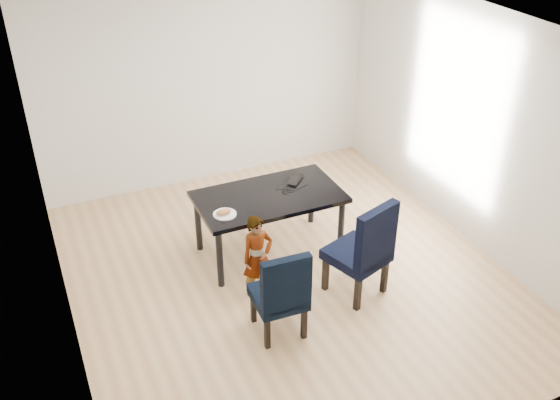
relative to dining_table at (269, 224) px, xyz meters
name	(u,v)px	position (x,y,z in m)	size (l,w,h in m)	color
floor	(287,275)	(0.00, -0.50, -0.38)	(4.50, 5.00, 0.01)	tan
ceiling	(289,29)	(0.00, -0.50, 2.33)	(4.50, 5.00, 0.01)	white
wall_back	(208,84)	(0.00, 2.00, 0.98)	(4.50, 0.01, 2.70)	silver
wall_front	(445,325)	(0.00, -3.00, 0.98)	(4.50, 0.01, 2.70)	white
wall_left	(50,216)	(-2.25, -0.50, 0.98)	(0.01, 5.00, 2.70)	silver
wall_right	(472,127)	(2.25, -0.50, 0.98)	(0.01, 5.00, 2.70)	white
dining_table	(269,224)	(0.00, 0.00, 0.00)	(1.60, 0.90, 0.75)	black
chair_left	(278,290)	(-0.44, -1.24, 0.11)	(0.47, 0.49, 0.98)	black
chair_right	(357,247)	(0.54, -1.02, 0.18)	(0.53, 0.56, 1.11)	black
child	(258,257)	(-0.41, -0.65, 0.09)	(0.34, 0.22, 0.93)	orange
plate	(225,214)	(-0.58, -0.19, 0.38)	(0.24, 0.24, 0.01)	white
sandwich	(224,212)	(-0.59, -0.20, 0.42)	(0.17, 0.08, 0.07)	#AB683D
laptop	(292,179)	(0.38, 0.21, 0.39)	(0.29, 0.19, 0.02)	black
cable_tangle	(288,191)	(0.22, -0.02, 0.38)	(0.13, 0.13, 0.01)	black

